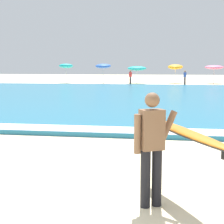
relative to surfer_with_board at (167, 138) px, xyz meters
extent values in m
plane|color=beige|center=(-2.10, -0.97, -1.03)|extent=(160.00, 160.00, 0.00)
cube|color=teal|center=(-2.10, 18.85, -0.96)|extent=(120.00, 28.00, 0.14)
cube|color=white|center=(-2.10, 5.45, -0.89)|extent=(120.00, 1.12, 0.01)
cylinder|color=black|center=(-0.31, -0.16, -0.59)|extent=(0.15, 0.15, 0.88)
cylinder|color=black|center=(-0.14, -0.07, -0.59)|extent=(0.15, 0.15, 0.88)
cube|color=brown|center=(-0.22, -0.12, 0.15)|extent=(0.40, 0.35, 0.60)
sphere|color=brown|center=(-0.22, -0.12, 0.59)|extent=(0.22, 0.22, 0.22)
cylinder|color=brown|center=(-0.43, -0.23, 0.10)|extent=(0.10, 0.10, 0.58)
cylinder|color=brown|center=(0.01, 0.03, 0.17)|extent=(0.32, 0.23, 0.51)
ellipsoid|color=orange|center=(0.23, 0.12, 0.10)|extent=(1.50, 2.48, 0.17)
ellipsoid|color=black|center=(0.23, 0.12, 0.08)|extent=(1.57, 2.59, 0.12)
cylinder|color=beige|center=(-12.40, 36.63, -0.03)|extent=(0.05, 0.05, 2.01)
ellipsoid|color=#19ADB2|center=(-12.40, 36.63, 1.06)|extent=(1.71, 1.73, 0.61)
cylinder|color=beige|center=(-7.82, 36.59, -0.04)|extent=(0.05, 0.05, 1.99)
ellipsoid|color=blue|center=(-7.82, 36.59, 1.04)|extent=(1.85, 1.88, 0.65)
cylinder|color=beige|center=(-3.85, 37.14, -0.17)|extent=(0.05, 0.05, 1.72)
ellipsoid|color=#19ADB2|center=(-3.85, 37.14, 0.76)|extent=(2.23, 2.25, 0.60)
cylinder|color=beige|center=(0.67, 38.73, -0.09)|extent=(0.05, 0.05, 1.88)
ellipsoid|color=#F4A31E|center=(0.67, 38.73, 0.94)|extent=(1.80, 1.85, 0.74)
cylinder|color=beige|center=(5.21, 38.64, -0.10)|extent=(0.05, 0.05, 1.86)
ellipsoid|color=pink|center=(5.21, 38.64, 0.90)|extent=(2.19, 2.20, 0.55)
cylinder|color=#383842|center=(1.71, 35.65, -0.61)|extent=(0.20, 0.20, 0.84)
cube|color=#2D4CA5|center=(1.71, 35.65, 0.08)|extent=(0.32, 0.20, 0.54)
sphere|color=#9E7051|center=(1.71, 35.65, 0.45)|extent=(0.20, 0.20, 0.20)
cylinder|color=#383842|center=(-4.51, 36.12, -0.61)|extent=(0.20, 0.20, 0.84)
cube|color=red|center=(-4.51, 36.12, 0.08)|extent=(0.32, 0.20, 0.54)
sphere|color=brown|center=(-4.51, 36.12, 0.45)|extent=(0.20, 0.20, 0.20)
camera|label=1|loc=(0.02, -5.31, 1.08)|focal=57.09mm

